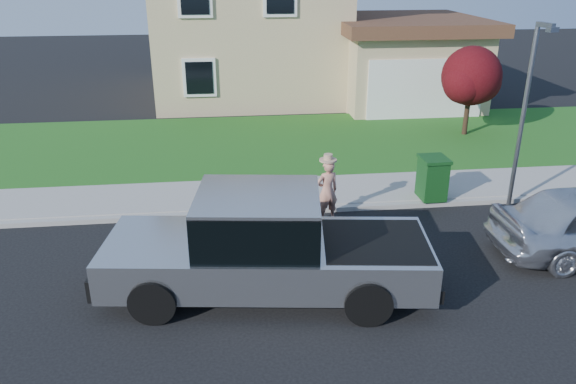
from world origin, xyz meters
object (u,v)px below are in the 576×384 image
Objects in this scene: trash_bin at (432,178)px; woman at (327,190)px; pickup_truck at (266,248)px; ornamental_tree at (472,79)px; street_lamp at (526,108)px.

woman is at bearing -167.03° from trash_bin.
pickup_truck is 2.06× the size of ornamental_tree.
pickup_truck is at bearing -166.16° from street_lamp.
trash_bin is 2.76m from street_lamp.
street_lamp is at bearing 165.13° from woman.
woman is 0.55× the size of ornamental_tree.
pickup_truck is 5.93m from trash_bin.
woman is 0.37× the size of street_lamp.
woman is at bearing -134.41° from ornamental_tree.
trash_bin is (4.60, 3.73, -0.24)m from pickup_truck.
woman reaches higher than trash_bin.
pickup_truck is at bearing -142.29° from trash_bin.
trash_bin is (2.89, 0.74, -0.10)m from woman.
trash_bin is at bearing 46.40° from pickup_truck.
street_lamp is (4.76, 0.11, 1.82)m from woman.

